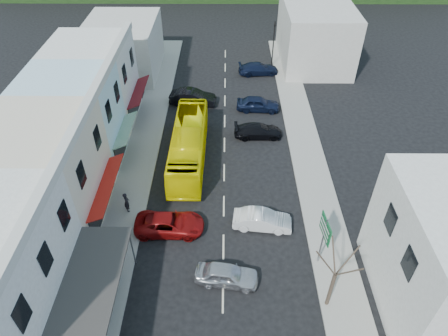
% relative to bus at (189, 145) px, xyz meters
% --- Properties ---
extents(ground, '(120.00, 120.00, 0.00)m').
position_rel_bus_xyz_m(ground, '(3.08, -9.89, -1.55)').
color(ground, black).
rests_on(ground, ground).
extents(sidewalk_left, '(3.00, 52.00, 0.15)m').
position_rel_bus_xyz_m(sidewalk_left, '(-4.42, 0.11, -1.48)').
color(sidewalk_left, gray).
rests_on(sidewalk_left, ground).
extents(sidewalk_right, '(3.00, 52.00, 0.15)m').
position_rel_bus_xyz_m(sidewalk_right, '(10.58, 0.11, -1.48)').
color(sidewalk_right, gray).
rests_on(sidewalk_right, ground).
extents(shopfront_row, '(8.25, 30.00, 8.00)m').
position_rel_bus_xyz_m(shopfront_row, '(-9.41, -4.89, 2.45)').
color(shopfront_row, beige).
rests_on(shopfront_row, ground).
extents(distant_block_left, '(8.00, 10.00, 6.00)m').
position_rel_bus_xyz_m(distant_block_left, '(-8.92, 17.11, 1.45)').
color(distant_block_left, '#B7B2A8').
rests_on(distant_block_left, ground).
extents(distant_block_right, '(8.00, 12.00, 7.00)m').
position_rel_bus_xyz_m(distant_block_right, '(14.08, 20.11, 1.95)').
color(distant_block_right, '#B7B2A8').
rests_on(distant_block_right, ground).
extents(bus, '(2.62, 11.63, 3.10)m').
position_rel_bus_xyz_m(bus, '(0.00, 0.00, 0.00)').
color(bus, '#F8E900').
rests_on(bus, ground).
extents(car_silver, '(4.60, 2.37, 1.40)m').
position_rel_bus_xyz_m(car_silver, '(3.33, -12.70, -0.85)').
color(car_silver, silver).
rests_on(car_silver, ground).
extents(car_white, '(4.56, 2.24, 1.40)m').
position_rel_bus_xyz_m(car_white, '(5.90, -8.00, -0.85)').
color(car_white, silver).
rests_on(car_white, ground).
extents(car_red, '(4.62, 1.95, 1.40)m').
position_rel_bus_xyz_m(car_red, '(-0.83, -8.40, -0.85)').
color(car_red, maroon).
rests_on(car_red, ground).
extents(car_black_near, '(4.55, 1.96, 1.40)m').
position_rel_bus_xyz_m(car_black_near, '(6.28, 3.46, -0.85)').
color(car_black_near, black).
rests_on(car_black_near, ground).
extents(car_navy_mid, '(4.51, 2.08, 1.40)m').
position_rel_bus_xyz_m(car_navy_mid, '(6.54, 8.21, -0.85)').
color(car_navy_mid, black).
rests_on(car_navy_mid, ground).
extents(car_black_far, '(4.57, 2.28, 1.40)m').
position_rel_bus_xyz_m(car_black_far, '(-0.33, 9.38, -0.85)').
color(car_black_far, black).
rests_on(car_black_far, ground).
extents(car_navy_far, '(4.68, 2.35, 1.40)m').
position_rel_bus_xyz_m(car_navy_far, '(7.07, 16.43, -0.85)').
color(car_navy_far, black).
rests_on(car_navy_far, ground).
extents(pedestrian_left, '(0.59, 0.70, 1.70)m').
position_rel_bus_xyz_m(pedestrian_left, '(-4.24, -6.52, -0.55)').
color(pedestrian_left, black).
rests_on(pedestrian_left, sidewalk_left).
extents(direction_sign, '(0.59, 1.94, 4.22)m').
position_rel_bus_xyz_m(direction_sign, '(9.48, -11.14, 0.56)').
color(direction_sign, '#115D2D').
rests_on(direction_sign, ground).
extents(street_tree, '(2.78, 2.78, 6.18)m').
position_rel_bus_xyz_m(street_tree, '(9.48, -14.35, 1.54)').
color(street_tree, '#372B22').
rests_on(street_tree, ground).
extents(traffic_signal, '(1.35, 1.51, 5.59)m').
position_rel_bus_xyz_m(traffic_signal, '(8.88, 18.64, 1.24)').
color(traffic_signal, black).
rests_on(traffic_signal, ground).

